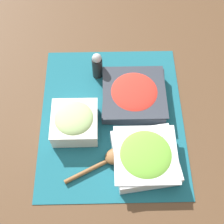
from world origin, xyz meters
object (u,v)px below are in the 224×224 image
Objects in this scene: lettuce_bowl at (145,157)px; pepper_shaker at (97,65)px; wooden_spoon at (110,159)px; tomato_bowl at (134,95)px; cucumber_bowl at (75,121)px.

lettuce_bowl is 1.89× the size of pepper_shaker.
lettuce_bowl is 1.04× the size of wooden_spoon.
tomato_bowl is at bearing 5.40° from lettuce_bowl.
tomato_bowl is 2.00× the size of pepper_shaker.
lettuce_bowl is at bearing -119.09° from cucumber_bowl.
lettuce_bowl is at bearing -156.47° from pepper_shaker.
tomato_bowl is 0.22m from wooden_spoon.
pepper_shaker reaches higher than wooden_spoon.
lettuce_bowl is at bearing -174.60° from tomato_bowl.
tomato_bowl is at bearing -130.81° from pepper_shaker.
wooden_spoon is at bearing -136.58° from cucumber_bowl.
cucumber_bowl is 0.70× the size of lettuce_bowl.
pepper_shaker is at bearing 49.19° from tomato_bowl.
cucumber_bowl is 1.33× the size of pepper_shaker.
tomato_bowl reaches higher than wooden_spoon.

